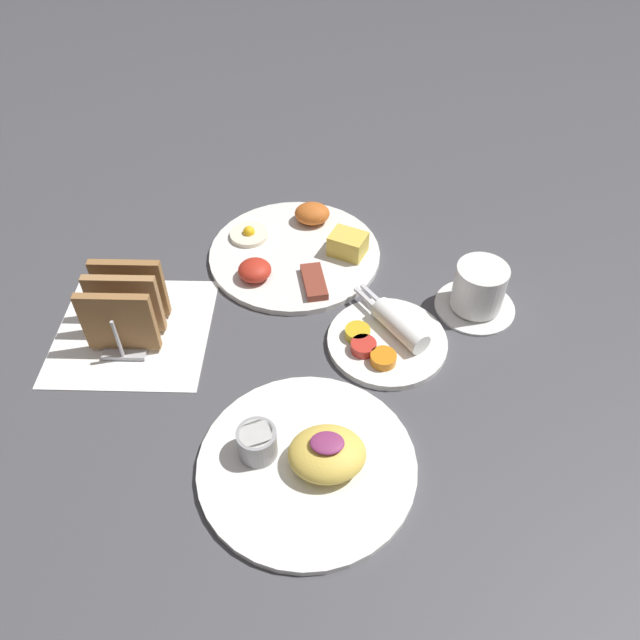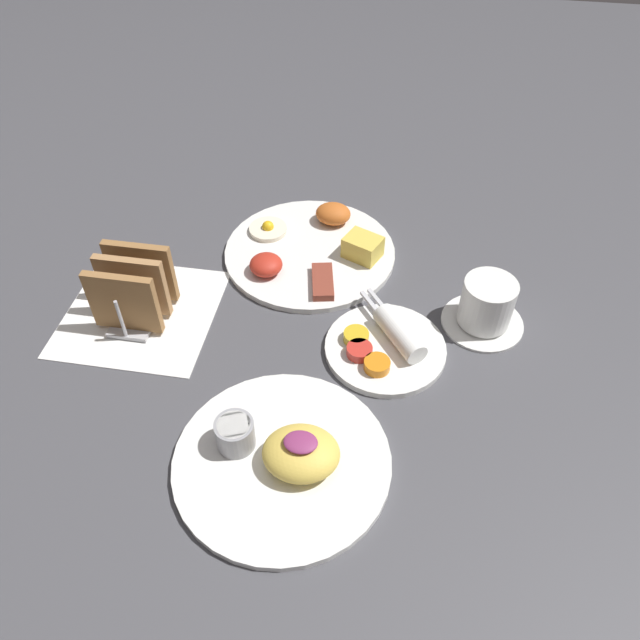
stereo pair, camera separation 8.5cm
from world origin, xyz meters
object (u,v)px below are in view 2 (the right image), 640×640
plate_breakfast (312,249)px  plate_condiments (386,345)px  coffee_cup (486,306)px  plate_foreground (283,456)px  toast_rack (134,288)px

plate_breakfast → plate_condiments: bearing=-54.3°
plate_breakfast → coffee_cup: bearing=-22.9°
plate_foreground → coffee_cup: coffee_cup is taller
plate_foreground → toast_rack: 0.34m
plate_breakfast → coffee_cup: (0.27, -0.12, 0.03)m
plate_breakfast → plate_foreground: (0.03, -0.39, 0.00)m
plate_foreground → toast_rack: size_ratio=2.27×
plate_foreground → toast_rack: (-0.26, 0.22, 0.04)m
plate_foreground → toast_rack: toast_rack is taller
plate_breakfast → plate_condiments: 0.24m
plate_condiments → plate_foreground: bearing=-117.5°
toast_rack → coffee_cup: 0.51m
plate_breakfast → plate_condiments: size_ratio=1.54×
plate_condiments → plate_breakfast: bearing=125.7°
plate_condiments → plate_foreground: plate_foreground is taller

